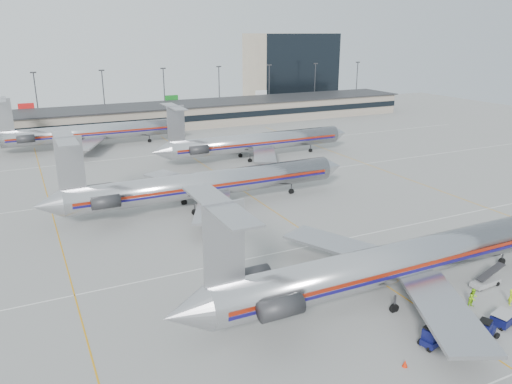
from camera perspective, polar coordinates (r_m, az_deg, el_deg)
ground at (r=57.03m, az=13.16°, el=-9.38°), size 260.00×260.00×0.00m
apron_markings at (r=64.24m, az=7.59°, el=-5.83°), size 160.00×0.15×0.02m
terminal at (r=142.45m, az=-12.27°, el=8.38°), size 162.00×17.00×6.25m
light_mast_row at (r=155.27m, az=-13.70°, el=11.06°), size 163.60×0.40×15.28m
distant_building at (r=192.39m, az=3.90°, el=13.91°), size 30.00×20.00×25.00m
jet_foreground at (r=52.23m, az=15.77°, el=-7.65°), size 49.52×29.16×12.96m
jet_second_row at (r=75.66m, az=-6.23°, el=0.90°), size 48.82×28.74×12.78m
jet_third_row at (r=105.00m, az=-0.26°, el=5.73°), size 45.06×27.72×12.32m
jet_back_row at (r=121.38m, az=-18.66°, el=6.46°), size 45.28×27.85×12.38m
tug_left at (r=46.63m, az=19.54°, el=-15.36°), size 2.67×1.81×1.98m
tug_center at (r=49.41m, az=24.75°, el=-14.14°), size 2.48×1.93×1.81m
cart_outer at (r=52.13m, az=26.39°, el=-12.84°), size 2.50×2.01×1.24m
belt_loader at (r=58.65m, az=24.81°, el=-9.23°), size 4.14×1.48×2.17m
ramp_worker_near at (r=55.87m, az=27.11°, el=-10.64°), size 0.67×0.74×1.69m
ramp_worker_far at (r=53.85m, az=23.56°, el=-11.04°), size 0.97×0.77×1.96m
cone_left at (r=43.92m, az=16.66°, el=-18.26°), size 0.56×0.56×0.61m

